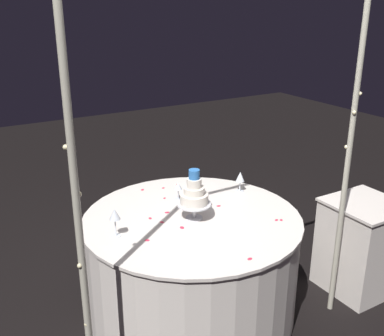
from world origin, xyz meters
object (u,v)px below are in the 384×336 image
at_px(wine_glass_0, 240,177).
at_px(wine_glass_1, 115,215).
at_px(side_table, 361,246).
at_px(wine_glass_2, 178,187).
at_px(tiered_cake, 194,195).
at_px(decorative_arch, 239,106).
at_px(main_table, 192,266).

distance_m(wine_glass_0, wine_glass_1, 1.06).
relative_size(side_table, wine_glass_1, 3.90).
height_order(side_table, wine_glass_2, wine_glass_2).
bearing_deg(tiered_cake, wine_glass_1, -3.81).
xyz_separation_m(side_table, wine_glass_2, (1.18, -0.66, 0.49)).
bearing_deg(decorative_arch, main_table, -89.90).
bearing_deg(wine_glass_1, decorative_arch, 137.86).
bearing_deg(main_table, tiered_cake, 90.94).
bearing_deg(wine_glass_0, wine_glass_2, -12.24).
bearing_deg(main_table, side_table, 163.14).
xyz_separation_m(decorative_arch, side_table, (-1.24, -0.09, -1.22)).
bearing_deg(decorative_arch, wine_glass_2, -94.28).
distance_m(tiered_cake, wine_glass_2, 0.33).
distance_m(main_table, tiered_cake, 0.54).
height_order(tiered_cake, wine_glass_2, tiered_cake).
distance_m(side_table, wine_glass_0, 1.04).
bearing_deg(wine_glass_2, main_table, 78.76).
height_order(decorative_arch, main_table, decorative_arch).
bearing_deg(wine_glass_2, side_table, 150.68).
height_order(decorative_arch, wine_glass_1, decorative_arch).
distance_m(tiered_cake, wine_glass_0, 0.57).
distance_m(tiered_cake, wine_glass_1, 0.53).
bearing_deg(wine_glass_0, main_table, 19.87).
bearing_deg(decorative_arch, tiered_cake, -89.95).
height_order(wine_glass_0, wine_glass_1, wine_glass_1).
xyz_separation_m(decorative_arch, wine_glass_0, (-0.52, -0.66, -0.71)).
bearing_deg(wine_glass_2, wine_glass_0, 167.76).
bearing_deg(side_table, main_table, -16.86).
xyz_separation_m(main_table, side_table, (-1.24, 0.38, -0.02)).
relative_size(side_table, tiered_cake, 2.09).
height_order(wine_glass_1, wine_glass_2, wine_glass_1).
bearing_deg(tiered_cake, wine_glass_0, -157.54).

